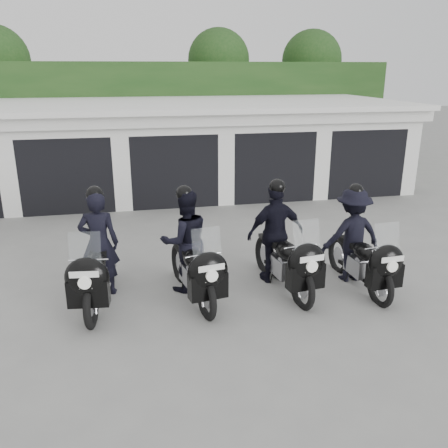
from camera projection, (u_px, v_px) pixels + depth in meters
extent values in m
plane|color=gray|center=(206.00, 284.00, 9.36)|extent=(80.00, 80.00, 0.00)
cube|color=silver|center=(166.00, 147.00, 16.83)|extent=(16.00, 6.00, 2.80)
cube|color=silver|center=(165.00, 104.00, 16.18)|extent=(16.40, 6.80, 0.16)
cube|color=silver|center=(174.00, 120.00, 13.41)|extent=(16.40, 0.12, 0.40)
cube|color=black|center=(176.00, 204.00, 14.42)|extent=(16.00, 0.06, 0.24)
cube|color=silver|center=(9.00, 168.00, 13.28)|extent=(0.50, 0.50, 2.80)
cube|color=black|center=(71.00, 168.00, 14.65)|extent=(2.60, 2.60, 2.20)
cube|color=silver|center=(62.00, 127.00, 13.24)|extent=(2.60, 0.50, 0.60)
cube|color=silver|center=(121.00, 163.00, 13.88)|extent=(0.50, 0.50, 2.80)
cube|color=black|center=(171.00, 164.00, 15.25)|extent=(2.60, 2.60, 2.20)
cube|color=silver|center=(173.00, 124.00, 13.83)|extent=(2.60, 0.50, 0.60)
cube|color=silver|center=(225.00, 159.00, 14.48)|extent=(0.50, 0.50, 2.80)
cube|color=black|center=(264.00, 161.00, 15.84)|extent=(2.60, 2.60, 2.20)
cube|color=silver|center=(274.00, 122.00, 14.43)|extent=(2.60, 0.50, 0.60)
cube|color=silver|center=(320.00, 156.00, 15.07)|extent=(0.50, 0.50, 2.80)
cube|color=black|center=(349.00, 157.00, 16.44)|extent=(2.60, 2.60, 2.20)
cube|color=silver|center=(368.00, 120.00, 15.03)|extent=(2.60, 0.50, 0.60)
cube|color=silver|center=(408.00, 152.00, 15.67)|extent=(0.50, 0.50, 2.80)
cube|color=#1A3B15|center=(157.00, 115.00, 20.31)|extent=(20.00, 2.00, 4.30)
cylinder|color=black|center=(5.00, 126.00, 20.61)|extent=(0.24, 0.24, 3.30)
sphere|color=#1A3B15|center=(219.00, 60.00, 21.58)|extent=(2.80, 2.80, 2.80)
cylinder|color=black|center=(219.00, 121.00, 22.44)|extent=(0.24, 0.24, 3.30)
sphere|color=#1A3B15|center=(312.00, 60.00, 22.44)|extent=(2.80, 2.80, 2.80)
cylinder|color=black|center=(308.00, 119.00, 23.31)|extent=(0.24, 0.24, 3.30)
torus|color=black|center=(91.00, 305.00, 7.80)|extent=(0.22, 0.84, 0.83)
torus|color=black|center=(105.00, 265.00, 9.35)|extent=(0.22, 0.84, 0.83)
cube|color=#ADADB2|center=(99.00, 279.00, 8.57)|extent=(0.36, 0.65, 0.36)
cube|color=black|center=(99.00, 288.00, 8.61)|extent=(0.26, 1.47, 0.07)
ellipsoid|color=black|center=(95.00, 263.00, 8.27)|extent=(0.44, 0.69, 0.33)
cube|color=black|center=(99.00, 252.00, 8.72)|extent=(0.36, 0.65, 0.11)
ellipsoid|color=black|center=(87.00, 277.00, 7.55)|extent=(0.75, 0.45, 0.68)
cube|color=black|center=(88.00, 292.00, 7.63)|extent=(0.68, 0.32, 0.45)
cube|color=#B2BFC6|center=(85.00, 250.00, 7.44)|extent=(0.51, 0.19, 0.58)
cylinder|color=silver|center=(88.00, 260.00, 7.70)|extent=(0.63, 0.10, 0.03)
cube|color=white|center=(84.00, 275.00, 7.33)|extent=(0.45, 0.07, 0.10)
cube|color=white|center=(86.00, 286.00, 7.42)|extent=(0.20, 0.04, 0.11)
imported|color=black|center=(99.00, 243.00, 8.69)|extent=(0.77, 0.56, 1.99)
sphere|color=black|center=(95.00, 194.00, 8.40)|extent=(0.31, 0.31, 0.31)
torus|color=black|center=(206.00, 297.00, 8.06)|extent=(0.26, 0.82, 0.82)
torus|color=black|center=(179.00, 263.00, 9.48)|extent=(0.26, 0.82, 0.82)
cube|color=#ADADB2|center=(191.00, 275.00, 8.76)|extent=(0.39, 0.66, 0.36)
cube|color=black|center=(192.00, 284.00, 8.80)|extent=(0.34, 1.45, 0.07)
ellipsoid|color=black|center=(194.00, 259.00, 8.48)|extent=(0.47, 0.70, 0.32)
cube|color=black|center=(186.00, 249.00, 8.89)|extent=(0.39, 0.66, 0.11)
ellipsoid|color=black|center=(208.00, 271.00, 7.81)|extent=(0.76, 0.49, 0.67)
cube|color=black|center=(208.00, 285.00, 7.89)|extent=(0.68, 0.35, 0.45)
cube|color=#B2BFC6|center=(207.00, 245.00, 7.70)|extent=(0.51, 0.21, 0.57)
cylinder|color=silver|center=(203.00, 255.00, 7.95)|extent=(0.62, 0.14, 0.03)
cube|color=white|center=(212.00, 268.00, 7.60)|extent=(0.44, 0.09, 0.10)
cube|color=white|center=(211.00, 279.00, 7.70)|extent=(0.20, 0.05, 0.11)
imported|color=black|center=(185.00, 241.00, 8.86)|extent=(1.07, 0.90, 1.96)
sphere|color=black|center=(184.00, 193.00, 8.58)|extent=(0.30, 0.30, 0.30)
torus|color=black|center=(302.00, 288.00, 8.40)|extent=(0.23, 0.84, 0.83)
torus|color=black|center=(265.00, 255.00, 9.86)|extent=(0.23, 0.84, 0.83)
cube|color=#ADADB2|center=(282.00, 266.00, 9.13)|extent=(0.37, 0.66, 0.36)
cube|color=black|center=(282.00, 275.00, 9.16)|extent=(0.28, 1.47, 0.07)
ellipsoid|color=black|center=(287.00, 251.00, 8.83)|extent=(0.45, 0.70, 0.33)
cube|color=black|center=(276.00, 241.00, 9.26)|extent=(0.37, 0.66, 0.11)
ellipsoid|color=black|center=(306.00, 262.00, 8.15)|extent=(0.76, 0.46, 0.68)
cube|color=black|center=(305.00, 276.00, 8.23)|extent=(0.68, 0.33, 0.45)
cube|color=#B2BFC6|center=(307.00, 237.00, 8.04)|extent=(0.51, 0.20, 0.58)
cylinder|color=silver|center=(301.00, 247.00, 8.29)|extent=(0.63, 0.11, 0.03)
cube|color=white|center=(312.00, 259.00, 7.93)|extent=(0.45, 0.08, 0.10)
cube|color=white|center=(311.00, 269.00, 8.03)|extent=(0.20, 0.04, 0.11)
imported|color=black|center=(276.00, 233.00, 9.23)|extent=(1.24, 0.81, 1.99)
sphere|color=black|center=(277.00, 187.00, 8.94)|extent=(0.31, 0.31, 0.31)
torus|color=black|center=(380.00, 286.00, 8.49)|extent=(0.17, 0.79, 0.78)
torus|color=black|center=(338.00, 255.00, 9.91)|extent=(0.17, 0.79, 0.78)
cube|color=#ADADB2|center=(357.00, 266.00, 9.20)|extent=(0.31, 0.61, 0.34)
cube|color=black|center=(357.00, 274.00, 9.23)|extent=(0.17, 1.40, 0.06)
ellipsoid|color=black|center=(364.00, 251.00, 8.91)|extent=(0.39, 0.64, 0.31)
cube|color=black|center=(352.00, 242.00, 9.33)|extent=(0.31, 0.61, 0.11)
ellipsoid|color=black|center=(386.00, 262.00, 8.25)|extent=(0.70, 0.40, 0.65)
cube|color=black|center=(384.00, 275.00, 8.33)|extent=(0.64, 0.27, 0.43)
cube|color=#B2BFC6|center=(388.00, 239.00, 8.15)|extent=(0.48, 0.15, 0.55)
cylinder|color=silver|center=(380.00, 248.00, 8.39)|extent=(0.60, 0.07, 0.03)
cube|color=white|center=(393.00, 259.00, 8.05)|extent=(0.43, 0.04, 0.10)
cube|color=white|center=(391.00, 269.00, 8.14)|extent=(0.19, 0.03, 0.11)
imported|color=black|center=(352.00, 235.00, 9.30)|extent=(1.25, 0.70, 1.89)
sphere|color=black|center=(356.00, 191.00, 9.03)|extent=(0.29, 0.29, 0.29)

